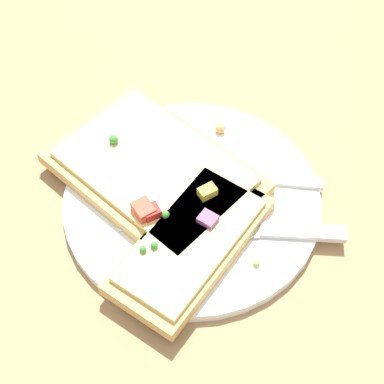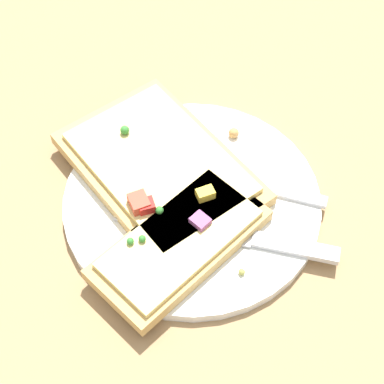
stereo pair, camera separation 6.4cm
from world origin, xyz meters
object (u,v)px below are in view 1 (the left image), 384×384
at_px(plate, 192,201).
at_px(pizza_slice_corner, 191,243).
at_px(knife, 250,229).
at_px(pizza_slice_main, 153,173).
at_px(fork, 215,174).

height_order(plate, pizza_slice_corner, pizza_slice_corner).
distance_m(knife, pizza_slice_main, 0.11).
bearing_deg(fork, pizza_slice_main, 11.22).
distance_m(plate, pizza_slice_corner, 0.06).
relative_size(plate, knife, 1.32).
bearing_deg(fork, pizza_slice_corner, 81.62).
height_order(fork, knife, knife).
height_order(plate, pizza_slice_main, pizza_slice_main).
bearing_deg(fork, knife, 123.32).
relative_size(knife, pizza_slice_corner, 1.14).
bearing_deg(knife, pizza_slice_main, -29.67).
distance_m(plate, knife, 0.07).
distance_m(fork, knife, 0.08).
relative_size(pizza_slice_main, pizza_slice_corner, 1.28).
bearing_deg(pizza_slice_corner, pizza_slice_main, 59.61).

